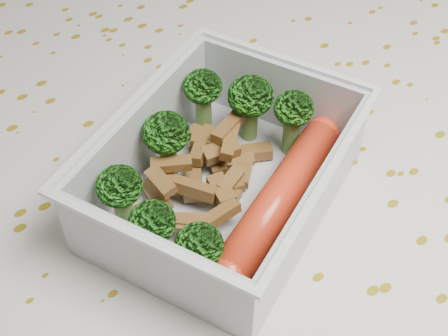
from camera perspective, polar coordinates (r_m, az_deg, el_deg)
dining_table at (r=0.54m, az=1.14°, el=-8.10°), size 1.40×0.90×0.75m
tablecloth at (r=0.49m, az=1.22°, el=-4.79°), size 1.46×0.96×0.19m
lunch_container at (r=0.44m, az=0.00°, el=-1.12°), size 0.24×0.21×0.07m
broccoli_florets at (r=0.43m, az=-2.11°, el=1.69°), size 0.17×0.14×0.06m
meat_pile at (r=0.45m, az=-1.68°, el=-0.24°), size 0.13×0.09×0.03m
sausage at (r=0.43m, az=5.10°, el=-2.71°), size 0.16×0.08×0.03m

